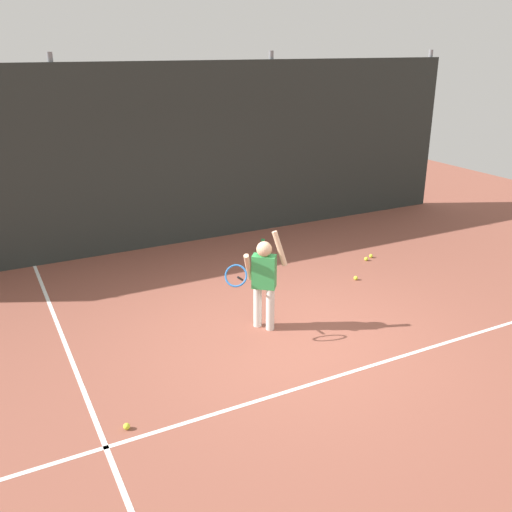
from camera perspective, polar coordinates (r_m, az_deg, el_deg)
name	(u,v)px	position (r m, az deg, el deg)	size (l,w,h in m)	color
ground_plane	(291,335)	(7.33, 3.53, -8.00)	(20.00, 20.00, 0.00)	brown
court_line_baseline	(339,376)	(6.56, 8.43, -11.94)	(9.00, 0.05, 0.00)	white
court_line_sideline	(66,347)	(7.42, -18.70, -8.76)	(0.05, 9.00, 0.00)	white
back_fence_windscreen	(176,156)	(10.33, -8.09, 9.99)	(12.05, 0.08, 3.26)	#282D2B
fence_post_1	(63,161)	(9.92, -19.06, 9.07)	(0.09, 0.09, 3.41)	slate
fence_post_2	(270,143)	(11.16, 1.47, 11.37)	(0.09, 0.09, 3.41)	slate
fence_post_3	(423,130)	(13.47, 16.60, 12.15)	(0.09, 0.09, 3.41)	slate
tennis_player	(263,277)	(7.17, 0.71, -2.18)	(0.89, 0.50, 1.35)	silver
water_bottle	(263,245)	(10.17, 0.69, 1.14)	(0.07, 0.07, 0.22)	green
tennis_ball_0	(366,259)	(9.91, 11.14, -0.29)	(0.07, 0.07, 0.07)	#CCE033
tennis_ball_1	(127,426)	(5.84, -13.01, -16.52)	(0.07, 0.07, 0.07)	#CCE033
tennis_ball_2	(356,278)	(9.07, 10.11, -2.22)	(0.07, 0.07, 0.07)	#CCE033
tennis_ball_3	(371,256)	(10.06, 11.60, 0.01)	(0.07, 0.07, 0.07)	#CCE033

